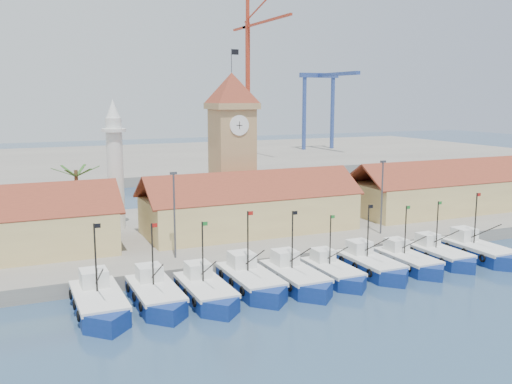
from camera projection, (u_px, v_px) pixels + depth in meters
name	position (u px, v px, depth m)	size (l,w,h in m)	color
ground	(334.00, 291.00, 53.82)	(400.00, 400.00, 0.00)	navy
quay	(238.00, 230.00, 75.32)	(140.00, 32.00, 1.50)	gray
terminal	(117.00, 161.00, 152.75)	(240.00, 80.00, 2.00)	gray
boat_0	(99.00, 305.00, 47.91)	(3.89, 10.66, 8.06)	navy
boat_1	(156.00, 297.00, 49.94)	(3.67, 10.06, 7.61)	navy
boat_2	(207.00, 293.00, 50.94)	(3.63, 9.94, 7.52)	navy
boat_3	(252.00, 282.00, 53.70)	(3.82, 10.47, 7.92)	navy
boat_4	(296.00, 279.00, 54.79)	(3.72, 10.20, 7.72)	navy
boat_5	(334.00, 273.00, 56.76)	(3.31, 9.08, 6.87)	navy
boat_6	(372.00, 266.00, 58.92)	(3.63, 9.94, 7.52)	navy
boat_7	(409.00, 262.00, 60.49)	(3.42, 9.37, 7.09)	navy
boat_8	(441.00, 256.00, 62.85)	(3.44, 9.42, 7.12)	navy
boat_9	(480.00, 252.00, 64.07)	(3.80, 10.42, 7.88)	navy
hall_center	(250.00, 211.00, 71.18)	(27.04, 10.13, 7.61)	#E0C87B
hall_right	(449.00, 194.00, 84.02)	(31.20, 10.13, 7.61)	#E0C87B
clock_tower	(232.00, 144.00, 75.26)	(5.80, 5.80, 22.70)	tan
minaret	(115.00, 164.00, 71.41)	(3.00, 3.00, 16.30)	silver
palm_tree	(77.00, 197.00, 68.18)	(5.60, 5.03, 8.39)	brown
lamp_posts	(283.00, 202.00, 63.76)	(80.70, 0.25, 9.03)	#3F3F44
crane_red_right	(250.00, 67.00, 156.89)	(1.00, 36.00, 43.19)	#B1311B
gantry	(324.00, 90.00, 171.46)	(13.00, 22.00, 23.20)	#2F4790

